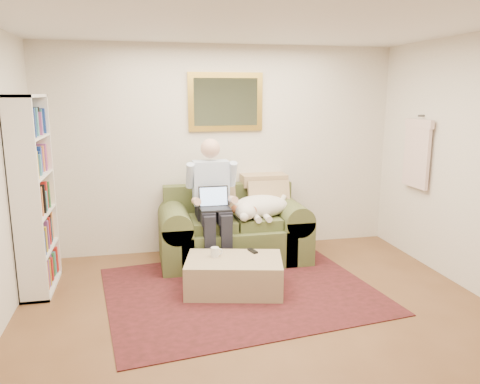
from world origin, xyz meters
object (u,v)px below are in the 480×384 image
object	(u,v)px
sofa	(233,235)
bookshelf	(34,195)
sleeping_dog	(261,206)
ottoman	(234,275)
laptop	(214,203)
seated_man	(214,205)
coffee_mug	(215,252)

from	to	relation	value
sofa	bookshelf	xyz separation A→B (m)	(-2.14, -0.42, 0.69)
sleeping_dog	bookshelf	world-z (taller)	bookshelf
sleeping_dog	ottoman	distance (m)	1.10
laptop	seated_man	bearing A→B (deg)	90.00
laptop	coffee_mug	xyz separation A→B (m)	(-0.10, -0.60, -0.38)
seated_man	coffee_mug	distance (m)	0.76
seated_man	ottoman	bearing A→B (deg)	-83.88
seated_man	coffee_mug	bearing A→B (deg)	-98.37
sofa	sleeping_dog	xyz separation A→B (m)	(0.32, -0.09, 0.37)
sofa	laptop	xyz separation A→B (m)	(-0.27, -0.23, 0.48)
laptop	coffee_mug	distance (m)	0.72
laptop	sleeping_dog	world-z (taller)	laptop
seated_man	sleeping_dog	world-z (taller)	seated_man
laptop	sleeping_dog	bearing A→B (deg)	13.64
ottoman	coffee_mug	world-z (taller)	coffee_mug
laptop	ottoman	size ratio (longest dim) A/B	0.35
laptop	sleeping_dog	distance (m)	0.61
laptop	ottoman	bearing A→B (deg)	-83.29
sofa	sleeping_dog	size ratio (longest dim) A/B	2.43
coffee_mug	bookshelf	size ratio (longest dim) A/B	0.05
sofa	ottoman	bearing A→B (deg)	-101.05
sofa	coffee_mug	size ratio (longest dim) A/B	17.72
bookshelf	sleeping_dog	bearing A→B (deg)	7.61
sofa	bookshelf	distance (m)	2.29
bookshelf	coffee_mug	bearing A→B (deg)	-13.16
laptop	bookshelf	world-z (taller)	bookshelf
sofa	laptop	distance (m)	0.59
seated_man	bookshelf	distance (m)	1.91
ottoman	bookshelf	world-z (taller)	bookshelf
bookshelf	ottoman	bearing A→B (deg)	-14.78
sofa	coffee_mug	world-z (taller)	sofa
bookshelf	laptop	bearing A→B (deg)	5.69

